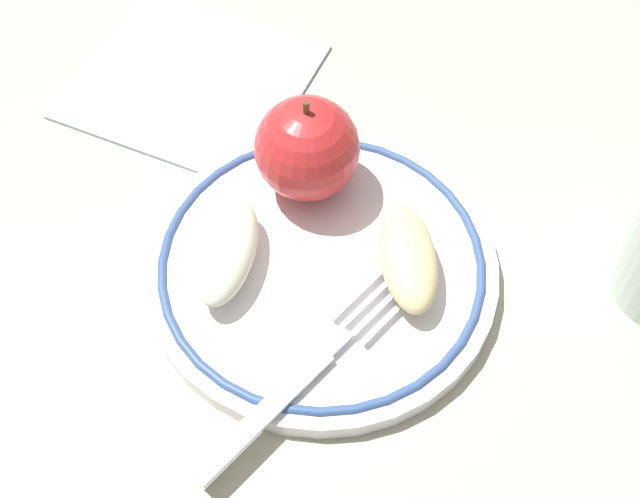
{
  "coord_description": "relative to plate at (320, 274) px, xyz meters",
  "views": [
    {
      "loc": [
        -0.21,
        0.21,
        0.48
      ],
      "look_at": [
        -0.0,
        0.0,
        0.04
      ],
      "focal_mm": 50.0,
      "sensor_mm": 36.0,
      "label": 1
    }
  ],
  "objects": [
    {
      "name": "napkin_folded",
      "position": [
        0.19,
        -0.05,
        -0.01
      ],
      "size": [
        0.2,
        0.2,
        0.01
      ],
      "primitive_type": "cube",
      "rotation": [
        0.0,
        0.0,
        0.38
      ],
      "color": "silver",
      "rests_on": "ground_plane"
    },
    {
      "name": "plate",
      "position": [
        0.0,
        0.0,
        0.0
      ],
      "size": [
        0.22,
        0.22,
        0.02
      ],
      "color": "white",
      "rests_on": "ground_plane"
    },
    {
      "name": "apple_slice_front",
      "position": [
        -0.04,
        -0.04,
        0.02
      ],
      "size": [
        0.08,
        0.08,
        0.03
      ],
      "primitive_type": "ellipsoid",
      "rotation": [
        0.0,
        0.0,
        2.46
      ],
      "color": "#EECF8E",
      "rests_on": "plate"
    },
    {
      "name": "ground_plane",
      "position": [
        0.0,
        -0.0,
        -0.01
      ],
      "size": [
        2.0,
        2.0,
        0.0
      ],
      "primitive_type": "plane",
      "color": "#AEA992"
    },
    {
      "name": "fork",
      "position": [
        -0.05,
        0.05,
        0.01
      ],
      "size": [
        0.03,
        0.19,
        0.0
      ],
      "rotation": [
        0.0,
        0.0,
        4.77
      ],
      "color": "silver",
      "rests_on": "plate"
    },
    {
      "name": "apple_red_whole",
      "position": [
        0.05,
        -0.04,
        0.04
      ],
      "size": [
        0.07,
        0.07,
        0.08
      ],
      "color": "red",
      "rests_on": "plate"
    },
    {
      "name": "apple_slice_back",
      "position": [
        0.04,
        0.04,
        0.02
      ],
      "size": [
        0.07,
        0.08,
        0.03
      ],
      "primitive_type": "ellipsoid",
      "rotation": [
        0.0,
        0.0,
        2.17
      ],
      "color": "#EAE9C8",
      "rests_on": "plate"
    }
  ]
}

